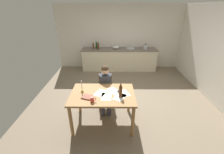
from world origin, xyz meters
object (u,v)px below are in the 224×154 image
chair_at_table (105,89)px  bottle_oil (93,46)px  bottle_vinegar (97,46)px  candlestick (82,89)px  wine_glass_near_sink (121,45)px  mixing_bowl (116,47)px  sink_unit (130,48)px  wine_bottle_on_table (121,91)px  person_seated (105,86)px  dining_table (103,98)px  book_magazine (87,97)px  bottle_wine_red (98,46)px  coffee_mug (92,99)px  wine_glass_back_left (115,45)px  stovetop_kettle (145,46)px  wine_glass_back_right (112,45)px  wine_glass_by_kettle (119,45)px

chair_at_table → bottle_oil: 2.68m
bottle_vinegar → chair_at_table: bearing=-79.7°
candlestick → wine_glass_near_sink: candlestick is taller
candlestick → mixing_bowl: candlestick is taller
sink_unit → wine_bottle_on_table: bearing=-99.3°
person_seated → bottle_oil: bearing=102.7°
dining_table → book_magazine: bearing=-154.0°
sink_unit → bottle_wine_red: size_ratio=1.23×
bottle_oil → wine_glass_near_sink: size_ratio=1.76×
wine_bottle_on_table → dining_table: bearing=162.5°
coffee_mug → wine_glass_back_left: 3.77m
wine_glass_back_left → bottle_oil: bearing=-168.6°
candlestick → book_magazine: size_ratio=1.45×
book_magazine → bottle_oil: size_ratio=0.73×
person_seated → coffee_mug: size_ratio=10.19×
person_seated → stovetop_kettle: 3.14m
wine_glass_near_sink → wine_glass_back_left: same height
bottle_vinegar → wine_glass_near_sink: size_ratio=1.90×
candlestick → wine_bottle_on_table: (0.83, -0.19, 0.05)m
chair_at_table → person_seated: (0.01, -0.15, 0.18)m
wine_glass_near_sink → wine_glass_back_right: same height
dining_table → stovetop_kettle: bearing=64.8°
chair_at_table → mixing_bowl: 2.68m
chair_at_table → wine_glass_back_left: size_ratio=5.73×
chair_at_table → wine_glass_back_right: (0.17, 2.73, 0.51)m
coffee_mug → wine_glass_by_kettle: bearing=80.4°
wine_bottle_on_table → wine_glass_back_left: bearing=91.0°
sink_unit → wine_glass_back_right: (-0.74, 0.15, 0.09)m
candlestick → wine_bottle_on_table: wine_bottle_on_table is taller
book_magazine → stovetop_kettle: stovetop_kettle is taller
wine_glass_back_left → sink_unit: bearing=-13.2°
dining_table → person_seated: 0.56m
bottle_wine_red → stovetop_kettle: bearing=1.8°
chair_at_table → stovetop_kettle: size_ratio=4.01×
wine_glass_by_kettle → stovetop_kettle: bearing=-7.8°
stovetop_kettle → wine_glass_back_left: size_ratio=1.43×
wine_bottle_on_table → wine_glass_near_sink: size_ratio=2.03×
stovetop_kettle → wine_glass_back_right: size_ratio=1.43×
chair_at_table → wine_glass_back_right: 2.79m
wine_glass_near_sink → mixing_bowl: bearing=-151.5°
dining_table → wine_bottle_on_table: bearing=-17.5°
book_magazine → bottle_wine_red: size_ratio=0.68×
person_seated → bottle_oil: person_seated is taller
bottle_vinegar → bottle_wine_red: bearing=-52.4°
sink_unit → bottle_oil: 1.52m
wine_bottle_on_table → bottle_wine_red: bearing=102.7°
bottle_vinegar → wine_glass_near_sink: bottle_vinegar is taller
candlestick → wine_glass_near_sink: (1.00, 3.37, 0.14)m
chair_at_table → book_magazine: size_ratio=4.47×
chair_at_table → person_seated: person_seated is taller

